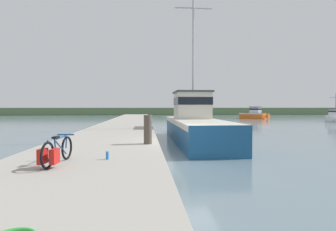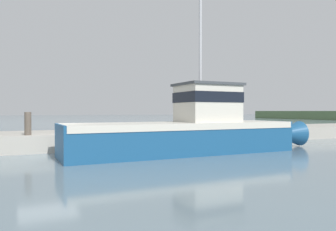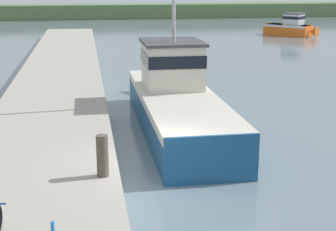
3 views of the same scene
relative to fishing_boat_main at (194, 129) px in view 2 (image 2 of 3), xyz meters
The scene contains 4 objects.
ground_plane 6.83m from the fishing_boat_main, 103.93° to the right, with size 320.00×320.00×0.00m, color slate.
dock_pier 8.23m from the fishing_boat_main, 127.18° to the right, with size 4.44×80.00×0.87m, color #A39E93.
fishing_boat_main is the anchor object (origin of this frame).
mooring_post 7.96m from the fishing_boat_main, 113.55° to the right, with size 0.31×0.31×1.11m, color #51473D.
Camera 2 is at (15.43, -1.39, 2.03)m, focal length 35.00 mm.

